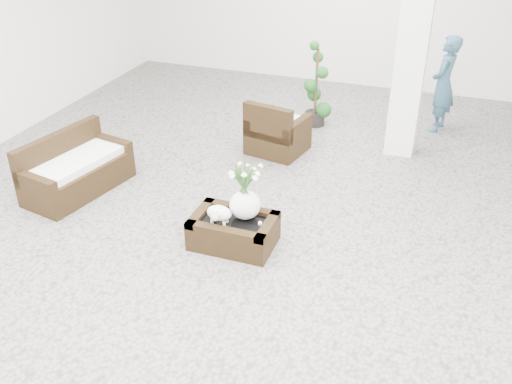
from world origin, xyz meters
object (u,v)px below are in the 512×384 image
(armchair, at_px, (278,126))
(topiary, at_px, (316,85))
(coffee_table, at_px, (234,232))
(loveseat, at_px, (76,165))

(armchair, distance_m, topiary, 1.20)
(coffee_table, height_order, loveseat, loveseat)
(armchair, relative_size, loveseat, 0.57)
(loveseat, bearing_deg, topiary, -24.68)
(armchair, relative_size, topiary, 0.60)
(armchair, bearing_deg, topiary, -91.30)
(loveseat, bearing_deg, coffee_table, -89.47)
(coffee_table, distance_m, armchair, 2.46)
(armchair, xyz_separation_m, topiary, (0.26, 1.14, 0.27))
(coffee_table, distance_m, loveseat, 2.37)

